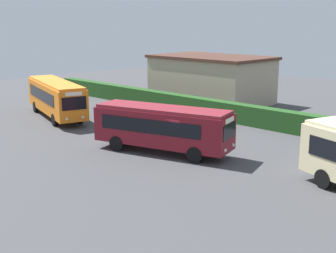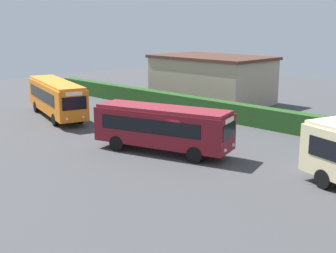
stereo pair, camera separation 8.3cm
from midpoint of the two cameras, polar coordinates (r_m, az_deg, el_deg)
ground_plane at (r=29.11m, az=1.03°, el=-3.42°), size 86.44×86.44×0.00m
bus_orange at (r=40.89m, az=-13.71°, el=3.64°), size 10.68×5.25×3.18m
bus_maroon at (r=29.01m, az=-0.59°, el=0.03°), size 9.28×4.89×2.95m
hedge_row at (r=36.75m, az=12.09°, el=1.06°), size 55.22×1.10×1.61m
depot_building at (r=47.74m, az=5.49°, el=5.94°), size 11.99×7.50×4.76m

